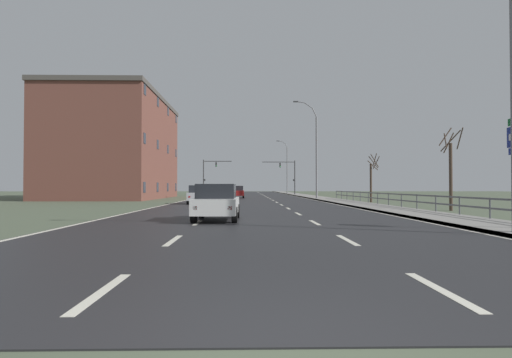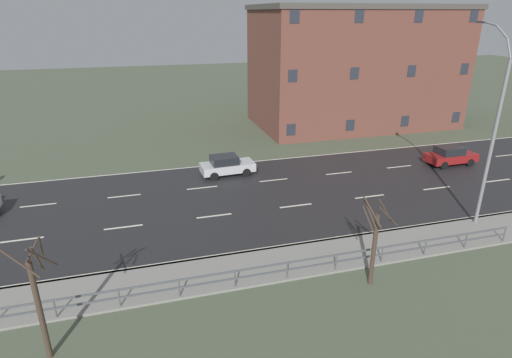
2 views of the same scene
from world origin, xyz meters
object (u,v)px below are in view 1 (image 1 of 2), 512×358
object	(u,v)px
car_mid_centre	(237,192)
street_lamp_foreground	(509,68)
traffic_signal_left	(209,172)
car_near_right	(199,194)
street_lamp_distant	(287,168)
car_distant	(217,202)
brick_building	(116,148)
traffic_signal_right	(288,172)
street_lamp_midground	(315,151)

from	to	relation	value
car_mid_centre	street_lamp_foreground	bearing A→B (deg)	-78.11
traffic_signal_left	car_near_right	bearing A→B (deg)	-85.86
street_lamp_distant	traffic_signal_left	world-z (taller)	street_lamp_distant
car_distant	brick_building	size ratio (longest dim) A/B	0.19
street_lamp_distant	traffic_signal_left	size ratio (longest dim) A/B	1.77
street_lamp_foreground	car_near_right	size ratio (longest dim) A/B	2.43
traffic_signal_right	car_distant	size ratio (longest dim) A/B	1.46
traffic_signal_left	car_distant	distance (m)	53.82
street_lamp_distant	car_mid_centre	distance (m)	31.39
street_lamp_distant	brick_building	size ratio (longest dim) A/B	0.50
traffic_signal_right	brick_building	distance (m)	31.11
street_lamp_distant	car_distant	xyz separation A→B (m)	(-9.13, -65.20, -4.48)
street_lamp_midground	traffic_signal_right	xyz separation A→B (m)	(-0.63, 24.67, -1.52)
street_lamp_midground	traffic_signal_left	xyz separation A→B (m)	(-14.46, 23.65, -1.55)
street_lamp_foreground	street_lamp_midground	xyz separation A→B (m)	(-0.04, 35.39, 0.53)
car_near_right	traffic_signal_left	bearing A→B (deg)	91.02
street_lamp_midground	traffic_signal_right	distance (m)	24.72
car_near_right	car_mid_centre	world-z (taller)	same
car_mid_centre	car_near_right	bearing A→B (deg)	-99.15
car_mid_centre	brick_building	bearing A→B (deg)	-175.82
traffic_signal_left	street_lamp_midground	bearing A→B (deg)	-58.56
street_lamp_midground	traffic_signal_left	distance (m)	27.76
traffic_signal_right	traffic_signal_left	distance (m)	13.87
street_lamp_midground	car_distant	size ratio (longest dim) A/B	2.76
car_distant	brick_building	distance (m)	37.80
street_lamp_foreground	brick_building	xyz separation A→B (m)	(-24.19, 39.81, 1.26)
traffic_signal_left	traffic_signal_right	bearing A→B (deg)	4.22
traffic_signal_right	street_lamp_midground	bearing A→B (deg)	-88.54
car_distant	street_lamp_midground	bearing A→B (deg)	73.76
street_lamp_midground	street_lamp_distant	size ratio (longest dim) A/B	1.06
car_mid_centre	street_lamp_midground	bearing A→B (deg)	-32.69
street_lamp_foreground	car_near_right	bearing A→B (deg)	117.49
street_lamp_foreground	street_lamp_midground	distance (m)	35.39
street_lamp_midground	car_mid_centre	xyz separation A→B (m)	(-9.12, 5.70, -4.73)
street_lamp_foreground	brick_building	size ratio (longest dim) A/B	0.47
car_distant	street_lamp_foreground	bearing A→B (deg)	-30.73
street_lamp_midground	brick_building	bearing A→B (deg)	169.62
car_near_right	car_mid_centre	size ratio (longest dim) A/B	1.02
traffic_signal_left	car_mid_centre	distance (m)	18.99
street_lamp_foreground	traffic_signal_right	distance (m)	60.07
street_lamp_foreground	car_mid_centre	world-z (taller)	street_lamp_foreground
brick_building	street_lamp_distant	bearing A→B (deg)	52.00
street_lamp_foreground	car_mid_centre	size ratio (longest dim) A/B	2.47
street_lamp_foreground	car_distant	xyz separation A→B (m)	(-9.12, 5.58, -4.21)
car_mid_centre	car_distant	world-z (taller)	same
street_lamp_foreground	car_mid_centre	distance (m)	42.31
traffic_signal_right	traffic_signal_left	bearing A→B (deg)	-175.78
car_near_right	car_distant	size ratio (longest dim) A/B	1.02
traffic_signal_left	car_distant	world-z (taller)	traffic_signal_left
car_near_right	brick_building	bearing A→B (deg)	122.82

